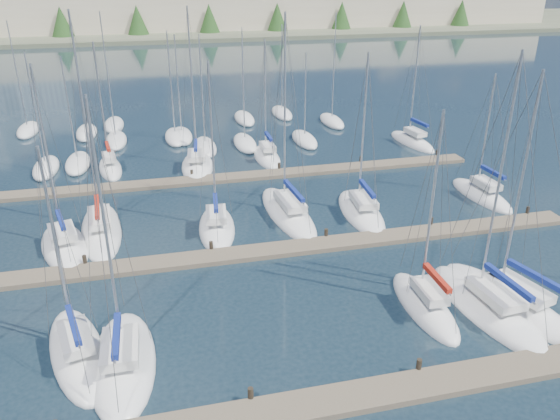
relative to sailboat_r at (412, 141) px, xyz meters
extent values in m
plane|color=#1C2C38|center=(-19.85, 24.02, -0.19)|extent=(400.00, 400.00, 0.00)
cube|color=#6B5E4C|center=(-19.85, -33.98, -0.04)|extent=(44.00, 1.80, 0.35)
cylinder|color=#2D261C|center=(-23.85, -33.08, 0.11)|extent=(0.26, 0.26, 1.10)
cylinder|color=#2D261C|center=(-15.85, -33.08, 0.11)|extent=(0.26, 0.26, 1.10)
cube|color=#6B5E4C|center=(-19.85, -19.98, -0.04)|extent=(44.00, 1.80, 0.35)
cylinder|color=#2D261C|center=(-31.85, -19.08, 0.11)|extent=(0.26, 0.26, 1.10)
cylinder|color=#2D261C|center=(-23.85, -19.08, 0.11)|extent=(0.26, 0.26, 1.10)
cylinder|color=#2D261C|center=(-15.85, -19.08, 0.11)|extent=(0.26, 0.26, 1.10)
cylinder|color=#2D261C|center=(-7.85, -19.08, 0.11)|extent=(0.26, 0.26, 1.10)
cylinder|color=#2D261C|center=(0.15, -19.08, 0.11)|extent=(0.26, 0.26, 1.10)
cube|color=#6B5E4C|center=(-19.85, -5.98, -0.04)|extent=(44.00, 1.80, 0.35)
cylinder|color=#2D261C|center=(-31.85, -5.08, 0.11)|extent=(0.26, 0.26, 1.10)
cylinder|color=#2D261C|center=(-23.85, -5.08, 0.11)|extent=(0.26, 0.26, 1.10)
cylinder|color=#2D261C|center=(-15.85, -5.08, 0.11)|extent=(0.26, 0.26, 1.10)
cylinder|color=#2D261C|center=(-7.85, -5.08, 0.11)|extent=(0.26, 0.26, 1.10)
cylinder|color=#2D261C|center=(0.15, -5.08, 0.11)|extent=(0.26, 0.26, 1.10)
ellipsoid|color=white|center=(0.00, 0.03, -0.14)|extent=(3.12, 7.90, 1.60)
cube|color=silver|center=(0.04, -0.36, 1.16)|extent=(1.54, 2.82, 0.50)
cylinder|color=#9EA0A5|center=(-0.07, 0.64, 6.36)|extent=(0.14, 0.14, 10.90)
cylinder|color=#9EA0A5|center=(0.11, -0.97, 2.21)|extent=(0.47, 3.22, 0.10)
cube|color=navy|center=(0.11, -0.97, 2.33)|extent=(0.64, 2.99, 0.30)
ellipsoid|color=white|center=(-33.46, -16.04, -0.14)|extent=(4.62, 8.10, 1.60)
cube|color=black|center=(-33.46, -16.04, -0.14)|extent=(2.33, 3.91, 0.12)
cube|color=silver|center=(-33.37, -16.41, 1.16)|extent=(2.18, 2.97, 0.50)
cylinder|color=#9EA0A5|center=(-33.60, -15.44, 6.43)|extent=(0.14, 0.14, 11.05)
cylinder|color=#9EA0A5|center=(-33.23, -17.00, 2.21)|extent=(0.85, 3.14, 0.10)
cube|color=navy|center=(-33.23, -17.00, 2.33)|extent=(0.98, 2.93, 0.30)
ellipsoid|color=white|center=(-1.05, -14.80, -0.14)|extent=(2.72, 7.60, 1.60)
cube|color=silver|center=(-1.03, -15.18, 1.16)|extent=(1.42, 2.69, 0.50)
cylinder|color=#9EA0A5|center=(-1.08, -14.20, 5.33)|extent=(0.14, 0.14, 8.85)
cylinder|color=#9EA0A5|center=(-0.99, -15.77, 2.21)|extent=(0.27, 3.15, 0.10)
cube|color=navy|center=(-0.99, -15.77, 2.33)|extent=(0.46, 2.91, 0.30)
ellipsoid|color=white|center=(-31.55, -27.90, -0.14)|extent=(4.37, 8.47, 1.60)
cube|color=black|center=(-31.55, -27.90, -0.14)|extent=(2.20, 4.09, 0.12)
cube|color=silver|center=(-31.45, -28.30, 1.16)|extent=(2.02, 3.08, 0.50)
cylinder|color=#9EA0A5|center=(-31.70, -27.27, 5.65)|extent=(0.14, 0.14, 9.48)
cylinder|color=#9EA0A5|center=(-31.30, -28.93, 2.21)|extent=(0.91, 3.33, 0.10)
cube|color=navy|center=(-31.30, -28.93, 2.33)|extent=(1.04, 3.11, 0.30)
ellipsoid|color=white|center=(-23.04, -15.64, -0.14)|extent=(3.33, 7.63, 1.60)
cube|color=maroon|center=(-23.04, -15.64, -0.14)|extent=(1.70, 3.67, 0.12)
cube|color=silver|center=(-23.08, -16.01, 1.16)|extent=(1.68, 2.72, 0.50)
cylinder|color=#9EA0A5|center=(-22.98, -15.06, 6.29)|extent=(0.14, 0.14, 10.76)
cylinder|color=#9EA0A5|center=(-23.14, -16.60, 2.21)|extent=(0.42, 3.10, 0.10)
cube|color=navy|center=(-23.14, -16.60, 2.33)|extent=(0.59, 2.88, 0.30)
ellipsoid|color=white|center=(-13.05, -28.24, -0.14)|extent=(2.39, 7.16, 1.60)
cube|color=maroon|center=(-13.05, -28.24, -0.14)|extent=(1.23, 3.44, 0.12)
cube|color=silver|center=(-13.06, -28.59, 1.16)|extent=(1.28, 2.52, 0.50)
cylinder|color=#9EA0A5|center=(-13.04, -27.67, 5.93)|extent=(0.14, 0.14, 10.05)
cylinder|color=#9EA0A5|center=(-13.07, -29.16, 2.21)|extent=(0.17, 2.99, 0.10)
cube|color=#9E1E11|center=(-13.07, -29.16, 2.33)|extent=(0.37, 2.75, 0.30)
ellipsoid|color=white|center=(-17.42, -14.42, -0.14)|extent=(3.52, 10.52, 1.60)
cube|color=silver|center=(-17.38, -14.94, 1.16)|extent=(1.79, 3.72, 0.50)
cylinder|color=#9EA0A5|center=(-17.47, -13.60, 7.68)|extent=(0.14, 0.14, 13.55)
cylinder|color=#9EA0A5|center=(-17.32, -15.77, 2.21)|extent=(0.40, 4.34, 0.10)
cube|color=navy|center=(-17.32, -15.77, 2.33)|extent=(0.58, 4.01, 0.30)
ellipsoid|color=white|center=(-16.16, -1.23, -0.14)|extent=(2.43, 6.98, 1.60)
cube|color=maroon|center=(-16.16, -1.23, -0.14)|extent=(1.26, 3.35, 0.12)
cube|color=silver|center=(-16.17, -1.58, 1.16)|extent=(1.31, 2.45, 0.50)
cylinder|color=#9EA0A5|center=(-16.15, -0.68, 6.00)|extent=(0.14, 0.14, 10.19)
cylinder|color=#9EA0A5|center=(-16.18, -2.14, 2.21)|extent=(0.15, 2.92, 0.10)
cube|color=navy|center=(-16.18, -2.14, 2.33)|extent=(0.34, 2.69, 0.30)
ellipsoid|color=white|center=(-23.09, -2.16, -0.14)|extent=(3.76, 8.35, 1.60)
cube|color=black|center=(-23.09, -2.16, -0.14)|extent=(1.92, 4.02, 0.12)
cube|color=silver|center=(-23.13, -2.56, 1.16)|extent=(1.90, 2.98, 0.50)
cylinder|color=#9EA0A5|center=(-23.03, -1.52, 7.51)|extent=(0.14, 0.14, 13.21)
cylinder|color=#9EA0A5|center=(-23.20, -3.21, 2.21)|extent=(0.45, 3.39, 0.10)
cube|color=navy|center=(-23.20, -3.21, 2.33)|extent=(0.62, 3.14, 0.30)
ellipsoid|color=white|center=(-9.73, -29.15, -0.14)|extent=(3.73, 9.59, 1.60)
cube|color=maroon|center=(-9.73, -29.15, -0.14)|extent=(1.91, 4.61, 0.12)
cube|color=silver|center=(-9.69, -29.62, 1.16)|extent=(1.91, 3.40, 0.50)
cylinder|color=#9EA0A5|center=(-9.79, -28.40, 7.34)|extent=(0.14, 0.14, 12.86)
cylinder|color=#9EA0A5|center=(-9.64, -30.37, 2.21)|extent=(0.40, 3.94, 0.10)
cube|color=navy|center=(-9.64, -30.37, 2.33)|extent=(0.58, 3.64, 0.30)
ellipsoid|color=white|center=(-31.05, -0.90, -0.14)|extent=(2.80, 6.79, 1.60)
cube|color=black|center=(-31.05, -0.90, -0.14)|extent=(1.42, 3.27, 0.12)
cube|color=silver|center=(-31.01, -1.22, 1.16)|extent=(1.37, 2.43, 0.50)
cylinder|color=#9EA0A5|center=(-31.12, -0.37, 6.09)|extent=(0.14, 0.14, 10.38)
cylinder|color=#9EA0A5|center=(-30.95, -1.75, 2.21)|extent=(0.44, 2.76, 0.10)
cube|color=#9E1E11|center=(-30.95, -1.75, 2.33)|extent=(0.61, 2.57, 0.30)
ellipsoid|color=white|center=(-29.34, -29.16, -0.14)|extent=(3.16, 8.24, 1.60)
cube|color=silver|center=(-29.35, -29.57, 1.16)|extent=(1.72, 2.89, 0.50)
cylinder|color=#9EA0A5|center=(-29.34, -28.50, 6.81)|extent=(0.14, 0.14, 11.82)
cylinder|color=#9EA0A5|center=(-29.35, -30.23, 2.21)|extent=(0.14, 3.45, 0.10)
cube|color=navy|center=(-29.35, -30.23, 2.33)|extent=(0.33, 3.18, 0.30)
ellipsoid|color=white|center=(-11.90, -15.57, -0.14)|extent=(3.40, 8.60, 1.60)
cube|color=silver|center=(-11.93, -15.99, 1.16)|extent=(1.74, 3.05, 0.50)
cylinder|color=#9EA0A5|center=(-11.85, -14.90, 6.36)|extent=(0.14, 0.14, 10.90)
cylinder|color=#9EA0A5|center=(-11.98, -16.66, 2.21)|extent=(0.38, 3.53, 0.10)
cube|color=navy|center=(-11.98, -16.66, 2.33)|extent=(0.55, 3.26, 0.30)
ellipsoid|color=white|center=(-31.16, -14.09, -0.14)|extent=(3.48, 10.01, 1.60)
cube|color=maroon|center=(-31.16, -14.09, -0.14)|extent=(1.78, 4.81, 0.12)
cube|color=silver|center=(-31.13, -14.58, 1.16)|extent=(1.78, 3.54, 0.50)
cylinder|color=#9EA0A5|center=(-31.22, -13.31, 7.87)|extent=(0.14, 0.14, 13.93)
cylinder|color=#9EA0A5|center=(-31.07, -15.37, 2.21)|extent=(0.40, 4.13, 0.10)
cube|color=#9E1E11|center=(-31.07, -15.37, 2.33)|extent=(0.57, 3.81, 0.30)
ellipsoid|color=white|center=(-8.18, -29.06, -0.14)|extent=(5.04, 10.09, 1.60)
cube|color=black|center=(-8.18, -29.06, -0.14)|extent=(2.52, 4.87, 0.12)
cube|color=silver|center=(-8.06, -29.53, 1.16)|extent=(2.29, 3.67, 0.50)
cylinder|color=#9EA0A5|center=(-8.37, -28.31, 6.85)|extent=(0.14, 0.14, 11.88)
cylinder|color=#9EA0A5|center=(-7.87, -30.29, 2.21)|extent=(1.10, 3.98, 0.10)
cube|color=navy|center=(-7.87, -30.29, 2.33)|extent=(1.22, 3.71, 0.30)
cylinder|color=#9EA0A5|center=(-40.61, 13.91, 6.31)|extent=(0.12, 0.12, 11.20)
ellipsoid|color=white|center=(-40.61, 13.91, 0.06)|extent=(2.20, 6.40, 1.40)
cylinder|color=#9EA0A5|center=(-23.80, 7.46, 5.77)|extent=(0.12, 0.12, 10.14)
ellipsoid|color=white|center=(-23.80, 7.46, 0.06)|extent=(2.20, 6.40, 1.40)
cylinder|color=#9EA0A5|center=(-24.54, 7.26, 5.95)|extent=(0.12, 0.12, 10.49)
ellipsoid|color=white|center=(-24.54, 7.26, 0.06)|extent=(2.20, 6.40, 1.40)
cylinder|color=#9EA0A5|center=(-10.78, 14.55, 5.74)|extent=(0.12, 0.12, 10.06)
ellipsoid|color=white|center=(-10.78, 14.55, 0.06)|extent=(2.20, 6.40, 1.40)
cylinder|color=#9EA0A5|center=(-34.08, 11.35, 5.40)|extent=(0.12, 0.12, 9.39)
ellipsoid|color=white|center=(-34.08, 11.35, 0.06)|extent=(2.20, 6.40, 1.40)
cylinder|color=#9EA0A5|center=(-36.82, 0.20, 5.63)|extent=(0.12, 0.12, 9.85)
ellipsoid|color=white|center=(-36.82, 0.20, 0.06)|extent=(2.20, 6.40, 1.40)
cylinder|color=#9EA0A5|center=(-34.08, 0.84, 5.36)|extent=(0.12, 0.12, 9.30)
ellipsoid|color=white|center=(-34.08, 0.84, 0.06)|extent=(2.20, 6.40, 1.40)
cylinder|color=#9EA0A5|center=(-5.88, 9.42, 6.55)|extent=(0.12, 0.12, 11.68)
ellipsoid|color=white|center=(-5.88, 9.42, 0.06)|extent=(2.20, 6.40, 1.40)
cylinder|color=#9EA0A5|center=(-17.55, 3.33, 5.59)|extent=(0.12, 0.12, 9.76)
ellipsoid|color=white|center=(-17.55, 3.33, 0.06)|extent=(2.20, 6.40, 1.40)
cylinder|color=#9EA0A5|center=(-31.19, 13.93, 6.68)|extent=(0.12, 0.12, 11.95)
ellipsoid|color=white|center=(-31.19, 13.93, 0.06)|extent=(2.20, 6.40, 1.40)
cylinder|color=#9EA0A5|center=(-11.09, 3.08, 4.94)|extent=(0.12, 0.12, 8.46)
ellipsoid|color=white|center=(-11.09, 3.08, 0.06)|extent=(2.20, 6.40, 1.40)
cylinder|color=#9EA0A5|center=(-30.77, 7.48, 4.77)|extent=(0.12, 0.12, 8.12)
ellipsoid|color=white|center=(-30.77, 7.48, 0.06)|extent=(2.20, 6.40, 1.40)
cylinder|color=#9EA0A5|center=(-15.85, 13.10, 5.71)|extent=(0.12, 0.12, 10.00)
ellipsoid|color=white|center=(-15.85, 13.10, 0.06)|extent=(2.20, 6.40, 1.40)
cylinder|color=#9EA0A5|center=(-21.74, 2.98, 5.98)|extent=(0.12, 0.12, 10.54)
ellipsoid|color=white|center=(-21.74, 2.98, 0.06)|extent=(2.20, 6.40, 1.40)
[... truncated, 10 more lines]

